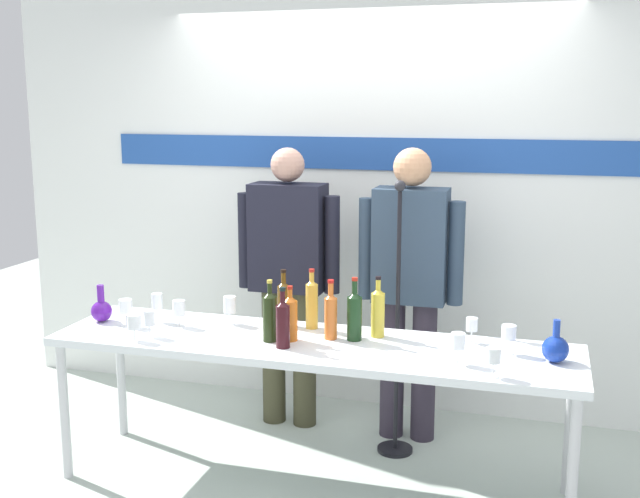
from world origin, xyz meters
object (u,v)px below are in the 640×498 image
object	(u,v)px
wine_bottle_1	(354,314)
wine_bottle_2	(284,302)
wine_glass_right_0	(493,356)
wine_glass_left_0	(230,305)
presenter_left	(288,269)
wine_glass_right_3	(458,342)
wine_bottle_3	(378,311)
wine_glass_right_1	(472,325)
wine_bottle_7	(331,314)
wine_glass_right_2	(509,333)
wine_bottle_0	(270,315)
wine_glass_left_5	(179,309)
wine_bottle_6	(283,322)
wine_glass_left_1	(149,319)
wine_glass_left_3	(157,302)
display_table	(312,352)
microphone_stand	(397,364)
wine_bottle_5	(290,317)
wine_bottle_4	(312,302)
decanter_blue_right	(555,348)
wine_glass_left_2	(126,307)
decanter_blue_left	(101,310)
wine_glass_left_4	(134,322)
presenter_right	(410,276)

from	to	relation	value
wine_bottle_1	wine_bottle_2	xyz separation A→B (m)	(-0.42, 0.15, -0.00)
wine_glass_right_0	wine_glass_left_0	bearing A→B (deg)	162.79
presenter_left	wine_glass_right_3	xyz separation A→B (m)	(1.10, -0.86, -0.09)
wine_bottle_1	wine_glass_left_0	world-z (taller)	wine_bottle_1
wine_bottle_3	wine_glass_right_1	size ratio (longest dim) A/B	2.46
wine_bottle_7	wine_glass_right_2	xyz separation A→B (m)	(0.87, 0.01, -0.03)
wine_bottle_0	wine_glass_left_5	xyz separation A→B (m)	(-0.55, 0.11, -0.04)
wine_glass_right_1	wine_bottle_1	bearing A→B (deg)	-167.95
wine_bottle_6	wine_glass_left_1	bearing A→B (deg)	-178.26
wine_bottle_7	wine_glass_left_3	distance (m)	0.99
wine_bottle_1	wine_bottle_7	bearing A→B (deg)	-174.06
wine_glass_right_1	wine_bottle_6	bearing A→B (deg)	-158.90
wine_glass_right_1	display_table	bearing A→B (deg)	-165.05
wine_glass_right_3	microphone_stand	xyz separation A→B (m)	(-0.40, 0.64, -0.36)
wine_bottle_5	wine_glass_left_0	distance (m)	0.45
wine_bottle_5	wine_glass_left_3	size ratio (longest dim) A/B	1.79
wine_bottle_3	wine_glass_right_3	bearing A→B (deg)	-35.14
wine_bottle_6	wine_glass_left_1	size ratio (longest dim) A/B	2.22
wine_bottle_4	wine_glass_left_0	bearing A→B (deg)	-174.22
decanter_blue_right	wine_bottle_6	world-z (taller)	wine_bottle_6
wine_glass_left_2	wine_glass_left_0	bearing A→B (deg)	20.25
decanter_blue_left	wine_glass_right_2	xyz separation A→B (m)	(2.15, 0.06, 0.04)
decanter_blue_right	wine_glass_right_1	world-z (taller)	decanter_blue_right
wine_bottle_0	wine_bottle_2	xyz separation A→B (m)	(-0.03, 0.28, -0.00)
wine_bottle_3	microphone_stand	distance (m)	0.52
wine_bottle_0	microphone_stand	size ratio (longest dim) A/B	0.20
wine_bottle_3	wine_glass_left_4	bearing A→B (deg)	-160.40
presenter_left	wine_glass_right_0	size ratio (longest dim) A/B	12.66
wine_glass_left_4	microphone_stand	xyz separation A→B (m)	(1.19, 0.74, -0.35)
wine_glass_left_4	decanter_blue_right	bearing A→B (deg)	7.20
wine_glass_left_2	wine_glass_right_3	distance (m)	1.77
decanter_blue_left	microphone_stand	distance (m)	1.64
wine_bottle_5	wine_bottle_7	distance (m)	0.20
wine_bottle_5	wine_glass_left_4	xyz separation A→B (m)	(-0.75, -0.22, -0.03)
wine_glass_left_2	microphone_stand	bearing A→B (deg)	20.94
presenter_right	wine_bottle_2	size ratio (longest dim) A/B	5.57
wine_glass_left_4	wine_glass_right_1	size ratio (longest dim) A/B	1.04
display_table	wine_glass_left_1	distance (m)	0.84
decanter_blue_right	wine_glass_left_2	size ratio (longest dim) A/B	1.40
wine_glass_left_3	wine_glass_right_3	size ratio (longest dim) A/B	1.07
wine_glass_left_1	wine_glass_right_3	distance (m)	1.55
wine_bottle_0	wine_glass_right_1	world-z (taller)	wine_bottle_0
wine_bottle_0	wine_glass_left_3	world-z (taller)	wine_bottle_0
decanter_blue_right	wine_bottle_1	bearing A→B (deg)	176.14
decanter_blue_right	wine_bottle_6	size ratio (longest dim) A/B	0.67
wine_bottle_7	microphone_stand	bearing A→B (deg)	59.38
wine_bottle_6	wine_bottle_2	bearing A→B (deg)	108.42
wine_bottle_7	wine_glass_left_2	bearing A→B (deg)	-175.55
wine_glass_left_1	wine_glass_left_4	size ratio (longest dim) A/B	1.02
presenter_left	wine_bottle_3	bearing A→B (deg)	-39.66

